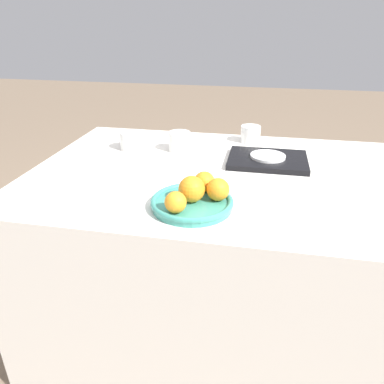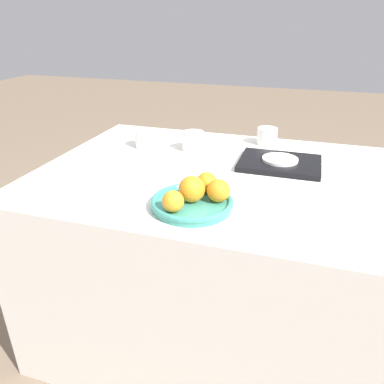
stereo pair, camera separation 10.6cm
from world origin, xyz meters
name	(u,v)px [view 1 (the left image)]	position (x,y,z in m)	size (l,w,h in m)	color
ground_plane	(239,328)	(0.00, 0.00, 0.00)	(12.00, 12.00, 0.00)	#7A6651
table	(244,259)	(0.00, 0.00, 0.36)	(1.57, 0.93, 0.73)	silver
fruit_platter	(192,203)	(-0.15, -0.29, 0.74)	(0.24, 0.24, 0.03)	teal
orange_0	(192,189)	(-0.16, -0.29, 0.79)	(0.08, 0.08, 0.08)	orange
orange_1	(218,189)	(-0.08, -0.26, 0.78)	(0.07, 0.07, 0.07)	orange
orange_2	(176,202)	(-0.19, -0.36, 0.78)	(0.06, 0.06, 0.06)	orange
orange_3	(204,182)	(-0.13, -0.21, 0.78)	(0.06, 0.06, 0.06)	orange
serving_tray	(268,160)	(0.06, 0.13, 0.74)	(0.29, 0.23, 0.02)	black
side_plate	(268,156)	(0.06, 0.13, 0.75)	(0.13, 0.13, 0.01)	white
cup_0	(131,141)	(-0.50, 0.17, 0.76)	(0.09, 0.09, 0.07)	white
cup_1	(250,134)	(-0.02, 0.37, 0.76)	(0.08, 0.08, 0.07)	white
cup_2	(180,141)	(-0.30, 0.20, 0.77)	(0.09, 0.09, 0.08)	white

